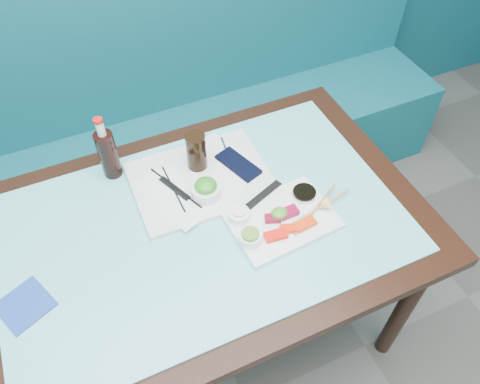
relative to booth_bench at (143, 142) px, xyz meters
name	(u,v)px	position (x,y,z in m)	size (l,w,h in m)	color
booth_bench	(143,142)	(0.00, 0.00, 0.00)	(3.00, 0.56, 1.17)	#0F5762
dining_table	(203,240)	(0.00, -0.84, 0.29)	(1.40, 0.90, 0.75)	black
glass_top	(202,224)	(0.00, -0.84, 0.38)	(1.22, 0.76, 0.01)	#69CBD2
sashimi_plate	(282,220)	(0.23, -0.93, 0.39)	(0.32, 0.23, 0.02)	white
salmon_left	(276,235)	(0.18, -0.99, 0.41)	(0.07, 0.03, 0.02)	#FF150A
salmon_mid	(290,229)	(0.23, -0.98, 0.41)	(0.06, 0.03, 0.01)	#FF2A0A
salmon_right	(305,224)	(0.28, -0.99, 0.41)	(0.07, 0.03, 0.02)	#F43B09
tuna_left	(273,218)	(0.20, -0.93, 0.41)	(0.05, 0.03, 0.02)	maroon
tuna_right	(289,212)	(0.25, -0.93, 0.41)	(0.06, 0.04, 0.02)	maroon
seaweed_garnish	(279,213)	(0.22, -0.92, 0.41)	(0.05, 0.05, 0.03)	#419422
ramekin_wasabi	(250,238)	(0.10, -0.97, 0.41)	(0.07, 0.07, 0.03)	white
wasabi_fill	(250,234)	(0.10, -0.97, 0.43)	(0.05, 0.05, 0.01)	olive
ramekin_ginger	(239,215)	(0.11, -0.88, 0.41)	(0.07, 0.07, 0.03)	white
ginger_fill	(239,211)	(0.11, -0.88, 0.43)	(0.04, 0.04, 0.01)	white
soy_dish	(304,194)	(0.33, -0.88, 0.41)	(0.07, 0.07, 0.01)	white
soy_fill	(304,192)	(0.33, -0.88, 0.42)	(0.07, 0.07, 0.01)	black
lemon_wedge	(329,205)	(0.37, -0.96, 0.42)	(0.04, 0.04, 0.03)	#F2D172
chopstick_sleeve	(263,195)	(0.21, -0.83, 0.40)	(0.16, 0.02, 0.00)	black
wooden_chopstick_a	(316,209)	(0.34, -0.95, 0.40)	(0.01, 0.01, 0.24)	#A5744D
wooden_chopstick_b	(318,208)	(0.35, -0.95, 0.40)	(0.01, 0.01, 0.26)	tan
serving_tray	(201,179)	(0.06, -0.68, 0.39)	(0.45, 0.33, 0.02)	white
paper_placemat	(201,178)	(0.06, -0.68, 0.40)	(0.37, 0.26, 0.00)	white
seaweed_bowl	(206,191)	(0.05, -0.75, 0.42)	(0.10, 0.10, 0.04)	white
seaweed_salad	(206,185)	(0.05, -0.75, 0.44)	(0.07, 0.07, 0.04)	#29891F
cola_glass	(196,152)	(0.07, -0.62, 0.47)	(0.07, 0.07, 0.14)	black
navy_pouch	(238,164)	(0.20, -0.68, 0.41)	(0.07, 0.16, 0.01)	black
fork	(224,145)	(0.19, -0.57, 0.40)	(0.01, 0.01, 0.08)	silver
black_chopstick_a	(173,189)	(-0.04, -0.69, 0.40)	(0.01, 0.01, 0.21)	black
black_chopstick_b	(176,188)	(-0.03, -0.69, 0.40)	(0.01, 0.01, 0.24)	black
tray_sleeve	(175,188)	(-0.03, -0.69, 0.40)	(0.02, 0.13, 0.00)	black
cola_bottle_body	(108,155)	(-0.19, -0.52, 0.47)	(0.06, 0.06, 0.18)	black
cola_bottle_neck	(100,129)	(-0.19, -0.52, 0.58)	(0.03, 0.03, 0.05)	white
cola_bottle_cap	(98,121)	(-0.19, -0.52, 0.62)	(0.03, 0.03, 0.01)	red
blue_napkin	(25,305)	(-0.54, -0.90, 0.39)	(0.13, 0.13, 0.01)	#1B4298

